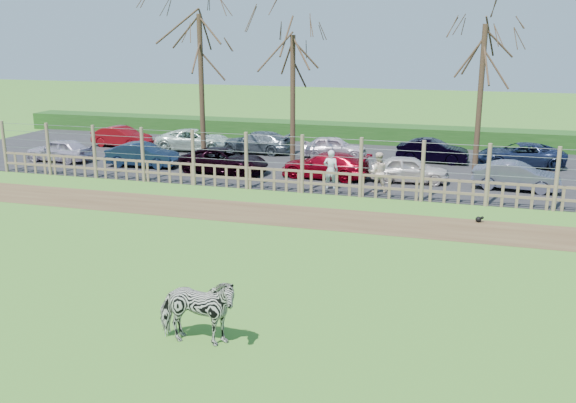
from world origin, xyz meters
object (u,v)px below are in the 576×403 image
(visitor_b, at_px, (378,172))
(car_0, at_px, (60,150))
(car_3, at_px, (325,165))
(car_12, at_px, (520,155))
(car_11, at_px, (433,151))
(tree_mid, at_px, (293,69))
(car_9, at_px, (256,142))
(tree_left, at_px, (200,53))
(zebra, at_px, (197,311))
(car_7, at_px, (122,137))
(car_5, at_px, (516,176))
(car_1, at_px, (143,155))
(car_2, at_px, (224,161))
(car_10, at_px, (334,147))
(visitor_a, at_px, (331,170))
(crow, at_px, (479,219))
(car_4, at_px, (409,169))
(tree_right, at_px, (483,63))
(car_8, at_px, (195,140))

(visitor_b, relative_size, car_0, 0.49)
(car_3, bearing_deg, car_12, 126.17)
(car_3, relative_size, car_11, 1.14)
(tree_mid, height_order, car_9, tree_mid)
(tree_left, bearing_deg, zebra, -66.71)
(car_7, height_order, car_12, same)
(zebra, bearing_deg, visitor_b, -10.62)
(car_5, bearing_deg, car_11, 41.92)
(tree_left, distance_m, car_3, 8.59)
(car_1, xyz_separation_m, car_5, (17.84, 0.15, 0.00))
(car_2, bearing_deg, visitor_b, -96.11)
(car_11, bearing_deg, car_1, 113.11)
(zebra, relative_size, car_9, 0.46)
(car_1, distance_m, car_12, 19.04)
(zebra, bearing_deg, car_10, 0.52)
(car_0, relative_size, car_10, 1.00)
(visitor_a, bearing_deg, tree_left, -28.81)
(visitor_b, bearing_deg, car_7, -35.22)
(crow, bearing_deg, car_11, 102.96)
(zebra, relative_size, car_12, 0.44)
(car_2, height_order, car_9, same)
(car_2, xyz_separation_m, car_10, (4.27, 5.09, 0.00))
(car_4, distance_m, car_7, 17.83)
(car_1, xyz_separation_m, car_10, (8.77, 4.88, 0.00))
(visitor_a, xyz_separation_m, car_11, (3.78, 7.32, -0.26))
(car_0, bearing_deg, car_2, 91.03)
(car_2, xyz_separation_m, car_9, (-0.25, 5.41, 0.00))
(visitor_a, relative_size, car_9, 0.42)
(car_0, bearing_deg, car_9, 122.00)
(tree_right, relative_size, car_8, 1.70)
(visitor_a, relative_size, car_8, 0.40)
(tree_mid, relative_size, car_2, 1.58)
(zebra, xyz_separation_m, visitor_a, (-0.34, 14.67, 0.11))
(visitor_b, distance_m, car_12, 9.55)
(car_2, bearing_deg, tree_right, -67.04)
(tree_left, distance_m, car_10, 8.55)
(crow, bearing_deg, car_9, 139.23)
(car_1, relative_size, car_10, 1.03)
(car_8, relative_size, car_9, 1.04)
(car_4, relative_size, car_5, 0.97)
(car_2, bearing_deg, car_7, 66.54)
(car_2, bearing_deg, zebra, -153.14)
(visitor_a, distance_m, car_2, 5.95)
(crow, relative_size, car_2, 0.07)
(zebra, xyz_separation_m, car_4, (2.78, 17.02, -0.16))
(car_11, height_order, car_12, same)
(car_7, xyz_separation_m, car_10, (12.76, 0.12, 0.00))
(zebra, xyz_separation_m, car_7, (-14.49, 21.45, -0.16))
(tree_right, distance_m, zebra, 21.08)
(car_11, bearing_deg, car_2, 122.54)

